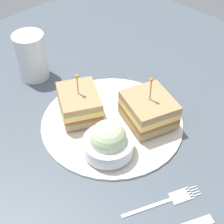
# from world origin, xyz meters

# --- Properties ---
(ground_plane) EXTENTS (1.04, 1.04, 0.02)m
(ground_plane) POSITION_xyz_m (0.00, 0.00, -0.01)
(ground_plane) COLOR #4C5660
(plate) EXTENTS (0.27, 0.27, 0.01)m
(plate) POSITION_xyz_m (0.00, 0.00, 0.00)
(plate) COLOR silver
(plate) RESTS_ON ground_plane
(sandwich_half_front) EXTENTS (0.11, 0.12, 0.09)m
(sandwich_half_front) POSITION_xyz_m (-0.03, 0.06, 0.03)
(sandwich_half_front) COLOR tan
(sandwich_half_front) RESTS_ON plate
(sandwich_half_back) EXTENTS (0.11, 0.12, 0.10)m
(sandwich_half_back) POSITION_xyz_m (0.05, -0.05, 0.04)
(sandwich_half_back) COLOR tan
(sandwich_half_back) RESTS_ON plate
(coleslaw_bowl) EXTENTS (0.09, 0.09, 0.06)m
(coleslaw_bowl) POSITION_xyz_m (-0.06, -0.05, 0.03)
(coleslaw_bowl) COLOR white
(coleslaw_bowl) RESTS_ON plate
(drink_glass) EXTENTS (0.07, 0.07, 0.10)m
(drink_glass) POSITION_xyz_m (-0.01, 0.23, 0.05)
(drink_glass) COLOR beige
(drink_glass) RESTS_ON ground_plane
(fork) EXTENTS (0.13, 0.07, 0.00)m
(fork) POSITION_xyz_m (-0.06, -0.19, 0.00)
(fork) COLOR silver
(fork) RESTS_ON ground_plane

